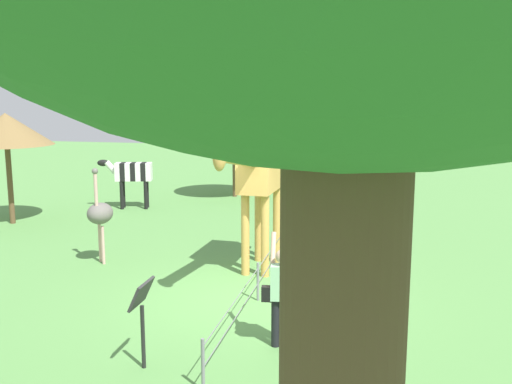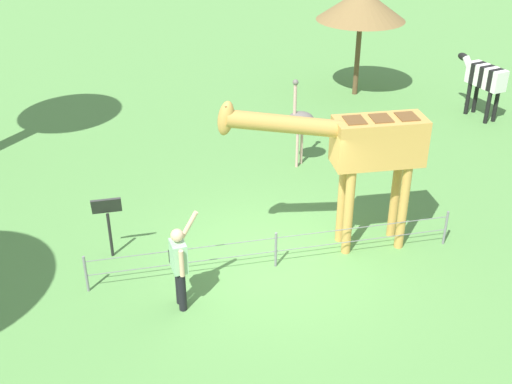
{
  "view_description": "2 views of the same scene",
  "coord_description": "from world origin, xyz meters",
  "px_view_note": "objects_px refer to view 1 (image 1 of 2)",
  "views": [
    {
      "loc": [
        10.49,
        2.44,
        4.03
      ],
      "look_at": [
        -0.35,
        0.08,
        2.05
      ],
      "focal_mm": 41.18,
      "sensor_mm": 36.0,
      "label": 1
    },
    {
      "loc": [
        2.58,
        9.9,
        7.19
      ],
      "look_at": [
        0.53,
        0.84,
        2.04
      ],
      "focal_mm": 44.9,
      "sensor_mm": 36.0,
      "label": 2
    }
  ],
  "objects_px": {
    "giraffe": "(258,176)",
    "shade_hut_near": "(6,129)",
    "zebra": "(132,174)",
    "info_sign": "(142,306)",
    "ostrich": "(100,214)",
    "visitor": "(282,291)",
    "shade_hut_far": "(234,127)"
  },
  "relations": [
    {
      "from": "info_sign",
      "to": "giraffe",
      "type": "bearing_deg",
      "value": 171.81
    },
    {
      "from": "giraffe",
      "to": "shade_hut_near",
      "type": "bearing_deg",
      "value": -110.7
    },
    {
      "from": "ostrich",
      "to": "visitor",
      "type": "bearing_deg",
      "value": 54.0
    },
    {
      "from": "zebra",
      "to": "shade_hut_far",
      "type": "distance_m",
      "value": 4.28
    },
    {
      "from": "giraffe",
      "to": "ostrich",
      "type": "bearing_deg",
      "value": -88.96
    },
    {
      "from": "visitor",
      "to": "shade_hut_near",
      "type": "height_order",
      "value": "shade_hut_near"
    },
    {
      "from": "ostrich",
      "to": "zebra",
      "type": "bearing_deg",
      "value": -162.36
    },
    {
      "from": "visitor",
      "to": "zebra",
      "type": "xyz_separation_m",
      "value": [
        -9.55,
        -6.76,
        0.26
      ]
    },
    {
      "from": "visitor",
      "to": "zebra",
      "type": "distance_m",
      "value": 11.71
    },
    {
      "from": "giraffe",
      "to": "info_sign",
      "type": "distance_m",
      "value": 4.93
    },
    {
      "from": "zebra",
      "to": "info_sign",
      "type": "height_order",
      "value": "zebra"
    },
    {
      "from": "giraffe",
      "to": "visitor",
      "type": "distance_m",
      "value": 3.97
    },
    {
      "from": "zebra",
      "to": "shade_hut_near",
      "type": "height_order",
      "value": "shade_hut_near"
    },
    {
      "from": "giraffe",
      "to": "shade_hut_near",
      "type": "height_order",
      "value": "shade_hut_near"
    },
    {
      "from": "visitor",
      "to": "info_sign",
      "type": "distance_m",
      "value": 2.16
    },
    {
      "from": "zebra",
      "to": "shade_hut_far",
      "type": "bearing_deg",
      "value": 135.27
    },
    {
      "from": "giraffe",
      "to": "zebra",
      "type": "height_order",
      "value": "giraffe"
    },
    {
      "from": "visitor",
      "to": "giraffe",
      "type": "bearing_deg",
      "value": -162.23
    },
    {
      "from": "shade_hut_near",
      "to": "info_sign",
      "type": "height_order",
      "value": "shade_hut_near"
    },
    {
      "from": "shade_hut_far",
      "to": "info_sign",
      "type": "bearing_deg",
      "value": 8.78
    },
    {
      "from": "visitor",
      "to": "zebra",
      "type": "bearing_deg",
      "value": -144.69
    },
    {
      "from": "ostrich",
      "to": "info_sign",
      "type": "relative_size",
      "value": 1.7
    },
    {
      "from": "visitor",
      "to": "info_sign",
      "type": "relative_size",
      "value": 1.34
    },
    {
      "from": "zebra",
      "to": "info_sign",
      "type": "relative_size",
      "value": 1.38
    },
    {
      "from": "zebra",
      "to": "shade_hut_far",
      "type": "height_order",
      "value": "shade_hut_far"
    },
    {
      "from": "giraffe",
      "to": "shade_hut_near",
      "type": "xyz_separation_m",
      "value": [
        -3.11,
        -8.22,
        0.66
      ]
    },
    {
      "from": "info_sign",
      "to": "zebra",
      "type": "bearing_deg",
      "value": -155.24
    },
    {
      "from": "giraffe",
      "to": "shade_hut_far",
      "type": "xyz_separation_m",
      "value": [
        -8.83,
        -2.78,
        0.46
      ]
    },
    {
      "from": "giraffe",
      "to": "info_sign",
      "type": "xyz_separation_m",
      "value": [
        4.73,
        -0.68,
        -1.21
      ]
    },
    {
      "from": "shade_hut_near",
      "to": "zebra",
      "type": "bearing_deg",
      "value": 137.55
    },
    {
      "from": "giraffe",
      "to": "ostrich",
      "type": "height_order",
      "value": "giraffe"
    },
    {
      "from": "shade_hut_far",
      "to": "zebra",
      "type": "bearing_deg",
      "value": -44.73
    }
  ]
}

